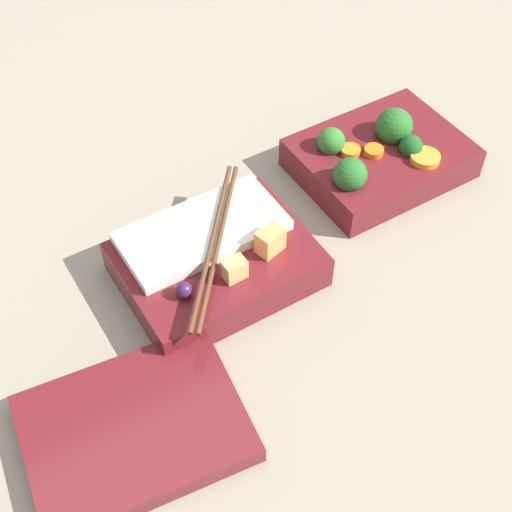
{
  "coord_description": "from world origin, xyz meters",
  "views": [
    {
      "loc": [
        0.32,
        0.45,
        0.57
      ],
      "look_at": [
        0.08,
        0.05,
        0.04
      ],
      "focal_mm": 50.0,
      "sensor_mm": 36.0,
      "label": 1
    }
  ],
  "objects": [
    {
      "name": "ground_plane",
      "position": [
        0.0,
        0.0,
        0.0
      ],
      "size": [
        3.0,
        3.0,
        0.0
      ],
      "primitive_type": "plane",
      "color": "gray"
    },
    {
      "name": "bento_tray_vegetable",
      "position": [
        -0.13,
        -0.01,
        0.02
      ],
      "size": [
        0.19,
        0.14,
        0.07
      ],
      "color": "maroon",
      "rests_on": "ground_plane"
    },
    {
      "name": "bento_lid",
      "position": [
        0.26,
        0.14,
        0.01
      ],
      "size": [
        0.2,
        0.16,
        0.02
      ],
      "primitive_type": "cube",
      "rotation": [
        0.0,
        0.0,
        -0.12
      ],
      "color": "maroon",
      "rests_on": "ground_plane"
    },
    {
      "name": "bento_tray_rice",
      "position": [
        0.11,
        0.02,
        0.02
      ],
      "size": [
        0.19,
        0.18,
        0.06
      ],
      "color": "maroon",
      "rests_on": "ground_plane"
    }
  ]
}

